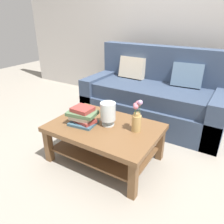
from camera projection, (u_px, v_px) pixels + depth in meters
name	position (u px, v px, depth m)	size (l,w,h in m)	color
ground_plane	(123.00, 147.00, 2.65)	(10.00, 10.00, 0.00)	gray
back_wall	(177.00, 23.00, 3.36)	(6.40, 0.12, 2.70)	#BCB7B2
couch	(154.00, 97.00, 3.18)	(1.98, 0.90, 1.06)	#384760
coffee_table	(104.00, 135.00, 2.30)	(1.13, 0.78, 0.42)	brown
book_stack_main	(83.00, 116.00, 2.27)	(0.33, 0.26, 0.18)	#3D6075
glass_hurricane_vase	(108.00, 112.00, 2.22)	(0.16, 0.16, 0.25)	silver
flower_pitcher	(137.00, 118.00, 2.11)	(0.10, 0.13, 0.33)	tan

